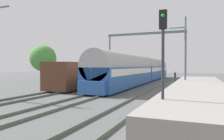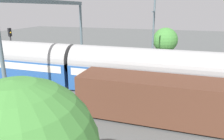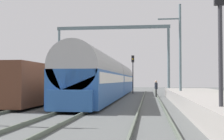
{
  "view_description": "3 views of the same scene",
  "coord_description": "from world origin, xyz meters",
  "px_view_note": "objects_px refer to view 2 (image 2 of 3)",
  "views": [
    {
      "loc": [
        7.91,
        -18.38,
        2.49
      ],
      "look_at": [
        0.0,
        1.12,
        2.07
      ],
      "focal_mm": 34.04,
      "sensor_mm": 36.0,
      "label": 1
    },
    {
      "loc": [
        -17.44,
        3.87,
        7.14
      ],
      "look_at": [
        0.71,
        9.67,
        1.67
      ],
      "focal_mm": 34.58,
      "sensor_mm": 36.0,
      "label": 2
    },
    {
      "loc": [
        4.04,
        -18.45,
        1.75
      ],
      "look_at": [
        0.0,
        14.75,
        2.89
      ],
      "focal_mm": 48.86,
      "sensor_mm": 36.0,
      "label": 3
    }
  ],
  "objects_px": {
    "freight_car": "(178,101)",
    "catenary_gantry": "(51,25)",
    "passenger_train": "(74,66)",
    "railway_signal_far": "(11,45)",
    "person_crossing": "(87,63)"
  },
  "relations": [
    {
      "from": "freight_car",
      "to": "passenger_train",
      "type": "bearing_deg",
      "value": 66.17
    },
    {
      "from": "freight_car",
      "to": "railway_signal_far",
      "type": "distance_m",
      "value": 19.24
    },
    {
      "from": "passenger_train",
      "to": "railway_signal_far",
      "type": "distance_m",
      "value": 9.0
    },
    {
      "from": "railway_signal_far",
      "to": "passenger_train",
      "type": "bearing_deg",
      "value": -102.43
    },
    {
      "from": "passenger_train",
      "to": "person_crossing",
      "type": "relative_size",
      "value": 18.99
    },
    {
      "from": "person_crossing",
      "to": "freight_car",
      "type": "bearing_deg",
      "value": -52.43
    },
    {
      "from": "freight_car",
      "to": "catenary_gantry",
      "type": "distance_m",
      "value": 12.99
    },
    {
      "from": "passenger_train",
      "to": "person_crossing",
      "type": "bearing_deg",
      "value": 10.37
    },
    {
      "from": "person_crossing",
      "to": "railway_signal_far",
      "type": "bearing_deg",
      "value": -171.44
    },
    {
      "from": "passenger_train",
      "to": "freight_car",
      "type": "height_order",
      "value": "passenger_train"
    },
    {
      "from": "person_crossing",
      "to": "railway_signal_far",
      "type": "xyz_separation_m",
      "value": [
        -2.86,
        7.82,
        2.2
      ]
    },
    {
      "from": "railway_signal_far",
      "to": "catenary_gantry",
      "type": "height_order",
      "value": "catenary_gantry"
    },
    {
      "from": "catenary_gantry",
      "to": "passenger_train",
      "type": "bearing_deg",
      "value": -90.0
    },
    {
      "from": "passenger_train",
      "to": "catenary_gantry",
      "type": "distance_m",
      "value": 4.24
    },
    {
      "from": "railway_signal_far",
      "to": "catenary_gantry",
      "type": "bearing_deg",
      "value": -106.22
    }
  ]
}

